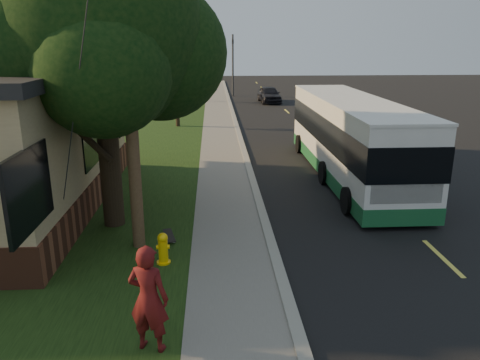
% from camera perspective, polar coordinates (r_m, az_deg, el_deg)
% --- Properties ---
extents(ground, '(120.00, 120.00, 0.00)m').
position_cam_1_polar(ground, '(11.12, 4.39, -10.00)').
color(ground, black).
rests_on(ground, ground).
extents(road, '(8.00, 80.00, 0.01)m').
position_cam_1_polar(road, '(21.16, 11.59, 2.72)').
color(road, black).
rests_on(road, ground).
extents(curb, '(0.25, 80.00, 0.12)m').
position_cam_1_polar(curb, '(20.49, 0.71, 2.77)').
color(curb, gray).
rests_on(curb, ground).
extents(sidewalk, '(2.00, 80.00, 0.08)m').
position_cam_1_polar(sidewalk, '(20.45, -2.09, 2.67)').
color(sidewalk, slate).
rests_on(sidewalk, ground).
extents(grass_verge, '(5.00, 80.00, 0.07)m').
position_cam_1_polar(grass_verge, '(20.68, -11.84, 2.47)').
color(grass_verge, black).
rests_on(grass_verge, ground).
extents(fire_hydrant, '(0.32, 0.32, 0.74)m').
position_cam_1_polar(fire_hydrant, '(10.91, -9.36, -8.23)').
color(fire_hydrant, yellow).
rests_on(fire_hydrant, grass_verge).
extents(utility_pole, '(2.86, 3.21, 9.07)m').
position_cam_1_polar(utility_pole, '(11.00, -13.67, 14.38)').
color(utility_pole, '#473321').
rests_on(utility_pole, ground).
extents(leafy_tree, '(6.30, 6.00, 7.80)m').
position_cam_1_polar(leafy_tree, '(12.79, -16.51, 16.84)').
color(leafy_tree, black).
rests_on(leafy_tree, grass_verge).
extents(bare_tree_near, '(1.38, 1.21, 4.31)m').
position_cam_1_polar(bare_tree_near, '(28.06, -7.73, 10.73)').
color(bare_tree_near, black).
rests_on(bare_tree_near, grass_verge).
extents(bare_tree_far, '(1.38, 1.21, 4.03)m').
position_cam_1_polar(bare_tree_far, '(39.99, -5.75, 12.32)').
color(bare_tree_far, black).
rests_on(bare_tree_far, grass_verge).
extents(traffic_signal, '(0.18, 0.22, 5.50)m').
position_cam_1_polar(traffic_signal, '(43.92, -0.88, 14.30)').
color(traffic_signal, '#2D2D30').
rests_on(traffic_signal, ground).
extents(transit_bus, '(2.51, 10.87, 2.95)m').
position_cam_1_polar(transit_bus, '(17.93, 13.27, 5.25)').
color(transit_bus, silver).
rests_on(transit_bus, ground).
extents(skateboarder, '(0.77, 0.62, 1.86)m').
position_cam_1_polar(skateboarder, '(7.90, -11.09, -14.00)').
color(skateboarder, '#531012').
rests_on(skateboarder, grass_verge).
extents(skateboard_main, '(0.42, 0.92, 0.08)m').
position_cam_1_polar(skateboard_main, '(12.32, -8.64, -6.73)').
color(skateboard_main, black).
rests_on(skateboard_main, grass_verge).
extents(dumpster, '(1.66, 1.45, 1.26)m').
position_cam_1_polar(dumpster, '(17.42, -23.05, 0.98)').
color(dumpster, black).
rests_on(dumpster, building_lot).
extents(distant_car, '(1.80, 4.02, 1.34)m').
position_cam_1_polar(distant_car, '(39.53, 3.58, 10.38)').
color(distant_car, black).
rests_on(distant_car, ground).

